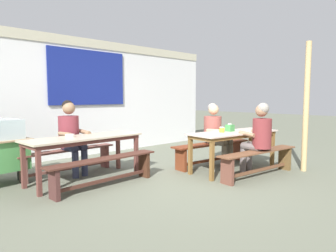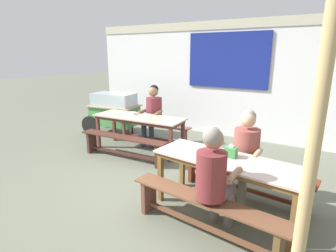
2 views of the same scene
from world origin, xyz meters
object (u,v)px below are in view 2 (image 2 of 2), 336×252
at_px(bench_near_front, 204,211).
at_px(wooden_support_post, 311,166).
at_px(dining_table_near, 228,165).
at_px(bench_near_back, 244,175).
at_px(tissue_box, 231,152).
at_px(soup_bowl, 133,113).
at_px(condiment_jar, 212,150).
at_px(bench_far_back, 153,130).
at_px(person_right_near_table, 245,150).
at_px(person_near_front, 214,175).
at_px(food_cart, 114,110).
at_px(person_center_facing, 153,111).
at_px(dining_table_far, 139,120).
at_px(bench_far_front, 123,144).

relative_size(bench_near_front, wooden_support_post, 0.79).
bearing_deg(dining_table_near, bench_near_back, 83.88).
bearing_deg(tissue_box, soup_bowl, 153.34).
distance_m(bench_near_front, condiment_jar, 0.82).
xyz_separation_m(bench_far_back, wooden_support_post, (3.25, -2.76, 0.88)).
xyz_separation_m(person_right_near_table, person_near_front, (-0.05, -0.97, 0.02)).
xyz_separation_m(bench_near_back, soup_bowl, (-2.59, 0.82, 0.43)).
distance_m(bench_near_front, food_cart, 4.37).
relative_size(bench_far_back, wooden_support_post, 0.76).
bearing_deg(person_near_front, dining_table_near, 91.53).
xyz_separation_m(bench_near_back, person_center_facing, (-2.38, 1.24, 0.43)).
bearing_deg(dining_table_far, bench_far_front, -87.06).
xyz_separation_m(person_right_near_table, condiment_jar, (-0.31, -0.38, 0.07)).
bearing_deg(dining_table_near, bench_far_front, 162.23).
distance_m(bench_near_back, wooden_support_post, 1.90).
bearing_deg(person_right_near_table, condiment_jar, -128.96).
bearing_deg(person_right_near_table, wooden_support_post, -59.04).
bearing_deg(soup_bowl, dining_table_near, -28.32).
height_order(dining_table_far, bench_near_front, dining_table_far).
bearing_deg(bench_far_back, dining_table_near, -38.01).
distance_m(bench_far_front, person_right_near_table, 2.41).
bearing_deg(tissue_box, person_near_front, -88.60).
xyz_separation_m(dining_table_far, tissue_box, (2.32, -1.19, 0.14)).
relative_size(bench_far_back, bench_near_back, 0.94).
bearing_deg(bench_near_front, wooden_support_post, -21.11).
distance_m(person_right_near_table, condiment_jar, 0.50).
bearing_deg(person_right_near_table, person_center_facing, 151.20).
relative_size(bench_near_front, soup_bowl, 13.18).
xyz_separation_m(dining_table_near, bench_far_front, (-2.29, 0.74, -0.35)).
bearing_deg(food_cart, wooden_support_post, -32.60).
relative_size(bench_far_back, food_cart, 1.13).
bearing_deg(wooden_support_post, person_center_facing, 139.95).
distance_m(condiment_jar, wooden_support_post, 1.58).
xyz_separation_m(dining_table_far, wooden_support_post, (3.23, -2.21, 0.52)).
distance_m(bench_far_back, person_near_front, 3.35).
xyz_separation_m(bench_near_front, person_right_near_table, (0.12, 1.03, 0.41)).
bearing_deg(wooden_support_post, food_cart, 147.40).
bearing_deg(soup_bowl, wooden_support_post, -33.63).
bearing_deg(soup_bowl, bench_far_front, -69.34).
bearing_deg(bench_far_back, person_center_facing, -55.82).
distance_m(person_center_facing, person_near_front, 3.26).
height_order(bench_far_back, condiment_jar, condiment_jar).
xyz_separation_m(bench_near_front, condiment_jar, (-0.19, 0.64, 0.48)).
distance_m(dining_table_far, wooden_support_post, 3.94).
bearing_deg(tissue_box, wooden_support_post, -48.28).
bearing_deg(bench_far_back, bench_far_front, -87.06).
bearing_deg(wooden_support_post, soup_bowl, 146.37).
bearing_deg(dining_table_near, wooden_support_post, -45.54).
xyz_separation_m(tissue_box, condiment_jar, (-0.24, 0.00, -0.02)).
bearing_deg(bench_near_front, person_center_facing, 134.03).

